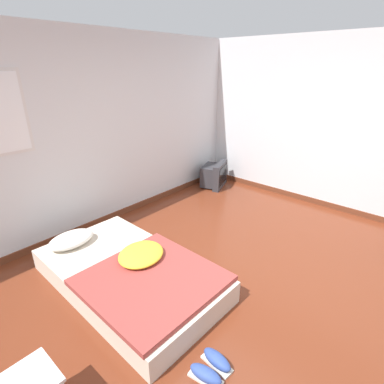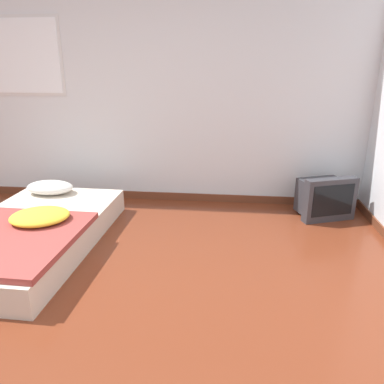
{
  "view_description": "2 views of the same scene",
  "coord_description": "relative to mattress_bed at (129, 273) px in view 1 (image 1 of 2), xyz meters",
  "views": [
    {
      "loc": [
        -2.16,
        -1.17,
        2.15
      ],
      "look_at": [
        0.82,
        1.45,
        0.47
      ],
      "focal_mm": 28.0,
      "sensor_mm": 36.0,
      "label": 1
    },
    {
      "loc": [
        1.15,
        -1.93,
        1.61
      ],
      "look_at": [
        0.77,
        1.45,
        0.44
      ],
      "focal_mm": 35.0,
      "sensor_mm": 36.0,
      "label": 2
    }
  ],
  "objects": [
    {
      "name": "ground_plane",
      "position": [
        0.68,
        -1.01,
        -0.15
      ],
      "size": [
        20.0,
        20.0,
        0.0
      ],
      "primitive_type": "plane",
      "color": "maroon"
    },
    {
      "name": "wall_back",
      "position": [
        0.66,
        1.44,
        1.14
      ],
      "size": [
        7.71,
        0.08,
        2.6
      ],
      "color": "silver",
      "rests_on": "ground_plane"
    },
    {
      "name": "wall_right",
      "position": [
        3.36,
        -1.01,
        1.14
      ],
      "size": [
        0.08,
        7.25,
        2.6
      ],
      "color": "silver",
      "rests_on": "ground_plane"
    },
    {
      "name": "mattress_bed",
      "position": [
        0.0,
        0.0,
        0.0
      ],
      "size": [
        1.19,
        2.05,
        0.38
      ],
      "color": "beige",
      "rests_on": "ground_plane"
    },
    {
      "name": "crt_tv",
      "position": [
        2.84,
        1.05,
        0.08
      ],
      "size": [
        0.63,
        0.54,
        0.47
      ],
      "color": "#333338",
      "rests_on": "ground_plane"
    },
    {
      "name": "sneaker_pair",
      "position": [
        -0.21,
        -1.26,
        -0.1
      ],
      "size": [
        0.29,
        0.28,
        0.1
      ],
      "color": "silver",
      "rests_on": "ground_plane"
    }
  ]
}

